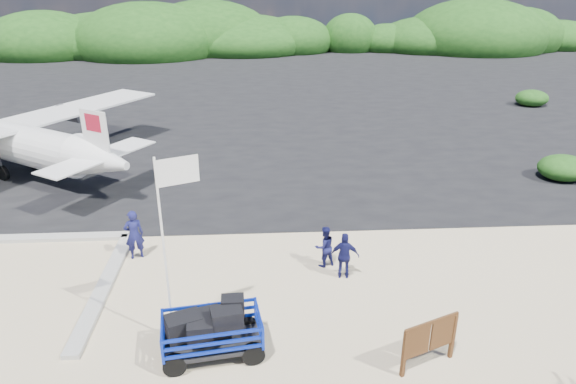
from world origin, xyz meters
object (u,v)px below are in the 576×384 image
(flagpole, at_px, (174,339))
(crew_b, at_px, (324,246))
(crew_a, at_px, (134,234))
(aircraft_large, at_px, (438,104))
(signboard, at_px, (426,366))
(crew_c, at_px, (345,256))
(baggage_cart, at_px, (214,354))

(flagpole, relative_size, crew_b, 3.61)
(crew_a, xyz_separation_m, aircraft_large, (18.76, 22.43, -0.95))
(signboard, height_order, crew_a, crew_a)
(flagpole, xyz_separation_m, crew_c, (5.38, 2.93, 0.84))
(flagpole, distance_m, crew_b, 6.13)
(crew_a, bearing_deg, flagpole, 93.31)
(baggage_cart, xyz_separation_m, crew_b, (3.61, 4.45, 0.76))
(crew_c, bearing_deg, signboard, 117.61)
(crew_c, bearing_deg, crew_a, -4.65)
(signboard, xyz_separation_m, crew_a, (-8.92, 6.20, 0.95))
(crew_b, height_order, crew_c, crew_c)
(crew_a, bearing_deg, crew_b, 152.03)
(baggage_cart, relative_size, flagpole, 0.52)
(flagpole, bearing_deg, crew_a, 113.30)
(baggage_cart, height_order, signboard, signboard)
(crew_a, height_order, aircraft_large, aircraft_large)
(baggage_cart, height_order, crew_c, crew_c)
(aircraft_large, bearing_deg, crew_b, 95.77)
(signboard, bearing_deg, aircraft_large, 48.23)
(signboard, distance_m, crew_b, 5.70)
(crew_c, bearing_deg, baggage_cart, 49.71)
(baggage_cart, relative_size, crew_b, 1.89)
(signboard, bearing_deg, crew_c, 86.08)
(baggage_cart, distance_m, aircraft_large, 31.88)
(signboard, height_order, crew_c, crew_c)
(flagpole, bearing_deg, crew_c, 28.59)
(crew_a, relative_size, crew_c, 1.13)
(crew_a, bearing_deg, baggage_cart, 100.71)
(baggage_cart, bearing_deg, signboard, -16.48)
(flagpole, height_order, crew_b, flagpole)
(flagpole, height_order, crew_c, flagpole)
(crew_b, xyz_separation_m, crew_c, (0.59, -0.80, 0.08))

